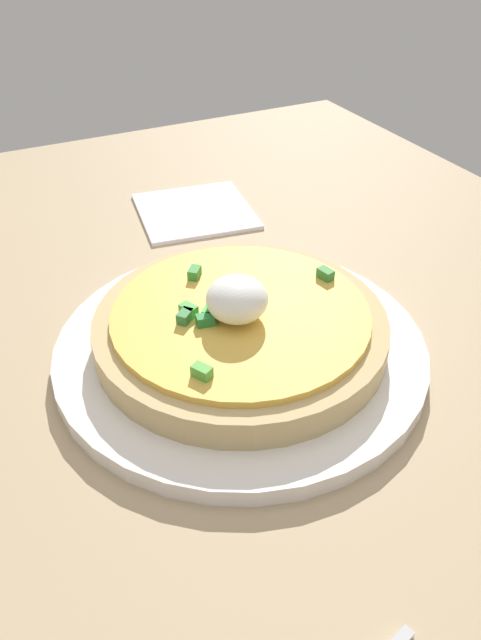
% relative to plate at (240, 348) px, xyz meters
% --- Properties ---
extents(dining_table, '(1.16, 0.87, 0.03)m').
position_rel_plate_xyz_m(dining_table, '(-0.06, 0.02, -0.02)').
color(dining_table, tan).
rests_on(dining_table, ground).
extents(plate, '(0.28, 0.28, 0.01)m').
position_rel_plate_xyz_m(plate, '(0.00, 0.00, 0.00)').
color(plate, white).
rests_on(plate, dining_table).
extents(pizza, '(0.22, 0.22, 0.06)m').
position_rel_plate_xyz_m(pizza, '(-0.00, 0.00, 0.02)').
color(pizza, tan).
rests_on(pizza, plate).
extents(napkin, '(0.13, 0.13, 0.00)m').
position_rel_plate_xyz_m(napkin, '(0.24, -0.06, -0.00)').
color(napkin, white).
rests_on(napkin, dining_table).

